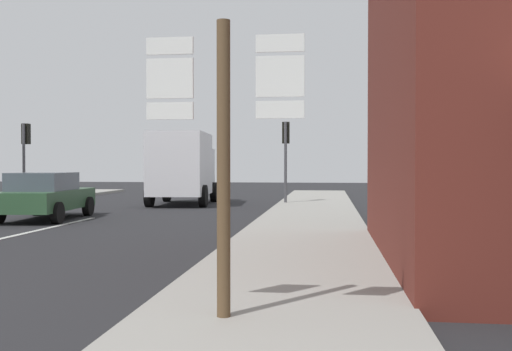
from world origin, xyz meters
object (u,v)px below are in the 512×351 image
Objects in this scene: route_sign_post at (224,146)px; traffic_light_far_left at (25,144)px; traffic_light_far_right at (286,144)px; sedan_far at (45,195)px; delivery_truck at (183,166)px.

traffic_light_far_left is (-12.15, 18.29, 0.70)m from route_sign_post.
sedan_far is at bearing -134.05° from traffic_light_far_right.
route_sign_post is 0.91× the size of traffic_light_far_right.
traffic_light_far_right is at bearing 0.00° from delivery_truck.
route_sign_post is (7.69, -11.30, 1.15)m from sedan_far.
traffic_light_far_right is (4.43, 0.00, 0.95)m from delivery_truck.
sedan_far is at bearing 124.23° from route_sign_post.
traffic_light_far_right is (6.99, 7.23, 1.84)m from sedan_far.
delivery_truck is 4.53m from traffic_light_far_right.
route_sign_post is at bearing -55.77° from sedan_far.
traffic_light_far_left is (-7.02, -0.24, 0.96)m from delivery_truck.
traffic_light_far_left is at bearing 122.53° from sedan_far.
traffic_light_far_left reaches higher than sedan_far.
delivery_truck is 1.46× the size of traffic_light_far_left.
route_sign_post is at bearing -87.84° from traffic_light_far_right.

